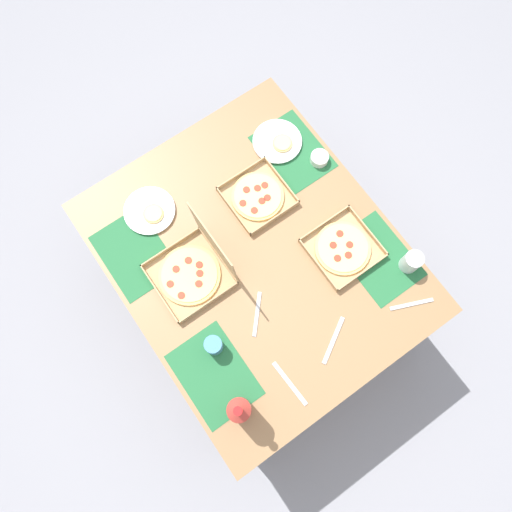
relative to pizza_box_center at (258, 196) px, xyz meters
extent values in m
plane|color=gray|center=(0.22, -0.16, -0.74)|extent=(6.00, 6.00, 0.00)
cylinder|color=#3F3328|center=(-0.42, -0.68, -0.39)|extent=(0.07, 0.07, 0.70)
cylinder|color=#3F3328|center=(0.86, -0.68, -0.39)|extent=(0.07, 0.07, 0.70)
cylinder|color=#3F3328|center=(-0.42, 0.35, -0.39)|extent=(0.07, 0.07, 0.70)
cylinder|color=#3F3328|center=(0.86, 0.35, -0.39)|extent=(0.07, 0.07, 0.70)
cube|color=#936D47|center=(0.22, -0.16, -0.03)|extent=(1.39, 1.16, 0.03)
cube|color=#236638|center=(-0.09, -0.59, -0.01)|extent=(0.36, 0.26, 0.00)
cube|color=#236638|center=(0.53, -0.59, -0.01)|extent=(0.36, 0.26, 0.00)
cube|color=#236638|center=(-0.09, 0.26, -0.01)|extent=(0.36, 0.26, 0.00)
cube|color=#236638|center=(0.53, 0.26, -0.01)|extent=(0.36, 0.26, 0.00)
cube|color=tan|center=(0.00, 0.00, -0.01)|extent=(0.27, 0.27, 0.01)
cube|color=tan|center=(-0.13, 0.00, 0.01)|extent=(0.01, 0.27, 0.03)
cube|color=tan|center=(0.13, 0.00, 0.01)|extent=(0.01, 0.27, 0.03)
cube|color=tan|center=(0.00, -0.13, 0.01)|extent=(0.27, 0.01, 0.03)
cube|color=tan|center=(0.00, 0.13, 0.01)|extent=(0.27, 0.01, 0.03)
cylinder|color=#E0B76B|center=(0.00, 0.00, 0.00)|extent=(0.24, 0.24, 0.01)
cylinder|color=#EFD67F|center=(0.00, 0.00, 0.01)|extent=(0.21, 0.21, 0.00)
cylinder|color=red|center=(0.03, 0.00, 0.01)|extent=(0.03, 0.03, 0.00)
cylinder|color=red|center=(0.03, 0.03, 0.01)|extent=(0.03, 0.03, 0.00)
cylinder|color=red|center=(-0.02, 0.05, 0.01)|extent=(0.03, 0.03, 0.00)
cylinder|color=red|center=(-0.03, 0.02, 0.01)|extent=(0.03, 0.03, 0.00)
cylinder|color=red|center=(-0.05, -0.03, 0.01)|extent=(0.03, 0.03, 0.00)
cylinder|color=red|center=(-0.01, -0.08, 0.01)|extent=(0.03, 0.03, 0.00)
cylinder|color=red|center=(0.05, -0.05, 0.01)|extent=(0.03, 0.03, 0.00)
cube|color=tan|center=(0.41, 0.16, -0.01)|extent=(0.28, 0.28, 0.01)
cube|color=tan|center=(0.28, 0.16, 0.01)|extent=(0.01, 0.28, 0.03)
cube|color=tan|center=(0.55, 0.16, 0.01)|extent=(0.01, 0.28, 0.03)
cube|color=tan|center=(0.41, 0.03, 0.01)|extent=(0.28, 0.01, 0.03)
cube|color=tan|center=(0.41, 0.30, 0.01)|extent=(0.28, 0.01, 0.03)
cylinder|color=#E0B76B|center=(0.41, 0.16, 0.00)|extent=(0.24, 0.24, 0.01)
cylinder|color=#EFD67F|center=(0.41, 0.16, 0.01)|extent=(0.22, 0.22, 0.00)
cylinder|color=red|center=(0.45, 0.16, 0.01)|extent=(0.03, 0.03, 0.00)
cylinder|color=red|center=(0.42, 0.19, 0.01)|extent=(0.03, 0.03, 0.00)
cylinder|color=red|center=(0.35, 0.19, 0.01)|extent=(0.03, 0.03, 0.00)
cylinder|color=red|center=(0.38, 0.13, 0.01)|extent=(0.03, 0.03, 0.00)
cylinder|color=red|center=(0.44, 0.11, 0.01)|extent=(0.03, 0.03, 0.00)
cube|color=tan|center=(0.13, -0.45, -0.01)|extent=(0.30, 0.30, 0.01)
cube|color=tan|center=(-0.02, -0.45, 0.01)|extent=(0.01, 0.30, 0.03)
cube|color=tan|center=(0.28, -0.45, 0.01)|extent=(0.01, 0.30, 0.03)
cube|color=tan|center=(0.13, -0.60, 0.01)|extent=(0.30, 0.01, 0.03)
cube|color=tan|center=(0.13, -0.30, 0.01)|extent=(0.30, 0.01, 0.03)
cylinder|color=#E0B76B|center=(0.13, -0.45, 0.00)|extent=(0.27, 0.27, 0.01)
cylinder|color=#EFD67F|center=(0.13, -0.45, 0.01)|extent=(0.24, 0.24, 0.00)
cylinder|color=red|center=(0.19, -0.44, 0.01)|extent=(0.03, 0.03, 0.00)
cylinder|color=red|center=(0.15, -0.41, 0.01)|extent=(0.03, 0.03, 0.00)
cylinder|color=red|center=(0.12, -0.39, 0.01)|extent=(0.03, 0.03, 0.00)
cylinder|color=red|center=(0.07, -0.42, 0.01)|extent=(0.03, 0.03, 0.00)
cylinder|color=red|center=(0.08, -0.48, 0.01)|extent=(0.03, 0.03, 0.00)
cylinder|color=red|center=(0.12, -0.54, 0.01)|extent=(0.03, 0.03, 0.00)
cylinder|color=red|center=(0.19, -0.52, 0.01)|extent=(0.03, 0.03, 0.00)
cube|color=tan|center=(0.13, -0.30, 0.18)|extent=(0.30, 0.02, 0.30)
cylinder|color=white|center=(-0.17, 0.23, -0.01)|extent=(0.22, 0.22, 0.01)
cylinder|color=white|center=(-0.17, 0.23, 0.00)|extent=(0.23, 0.23, 0.01)
cylinder|color=#E0B76B|center=(-0.15, 0.24, 0.01)|extent=(0.09, 0.09, 0.01)
cylinder|color=#EFD67F|center=(-0.15, 0.24, 0.01)|extent=(0.08, 0.08, 0.00)
cylinder|color=white|center=(-0.22, -0.43, -0.01)|extent=(0.22, 0.22, 0.01)
cylinder|color=white|center=(-0.22, -0.43, 0.00)|extent=(0.23, 0.23, 0.01)
cylinder|color=#E0B76B|center=(-0.19, -0.43, 0.01)|extent=(0.09, 0.09, 0.01)
cylinder|color=#EFD67F|center=(-0.19, -0.43, 0.01)|extent=(0.08, 0.08, 0.00)
cylinder|color=#B2382D|center=(0.70, -0.58, 0.10)|extent=(0.09, 0.09, 0.22)
cone|color=#B2382D|center=(0.70, -0.58, 0.23)|extent=(0.09, 0.09, 0.04)
cylinder|color=#B2382D|center=(0.70, -0.58, 0.27)|extent=(0.03, 0.03, 0.06)
cylinder|color=red|center=(0.70, -0.58, 0.31)|extent=(0.03, 0.03, 0.01)
cylinder|color=silver|center=(0.63, 0.35, 0.04)|extent=(0.08, 0.08, 0.11)
cylinder|color=teal|center=(0.44, -0.53, 0.04)|extent=(0.07, 0.07, 0.10)
cylinder|color=white|center=(0.01, 0.34, 0.01)|extent=(0.08, 0.08, 0.04)
cube|color=#B7B7BC|center=(0.70, -0.11, -0.01)|extent=(0.12, 0.19, 0.00)
cube|color=#B7B7BC|center=(0.43, -0.31, -0.01)|extent=(0.15, 0.14, 0.00)
cube|color=#B7B7BC|center=(0.74, -0.36, -0.01)|extent=(0.21, 0.03, 0.00)
cube|color=#B7B7BC|center=(0.77, 0.25, -0.01)|extent=(0.09, 0.18, 0.00)
camera|label=1|loc=(0.70, -0.50, 2.04)|focal=34.52mm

